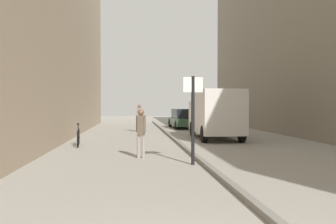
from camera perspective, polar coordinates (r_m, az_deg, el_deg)
ground_plane at (r=14.75m, az=-3.97°, el=-5.66°), size 80.00×80.00×0.00m
kerb_strip at (r=14.88m, az=2.15°, el=-5.37°), size 0.16×40.00×0.12m
pedestrian_main_foreground at (r=22.46m, az=-4.76°, el=-0.67°), size 0.34×0.26×1.78m
pedestrian_mid_block at (r=11.41m, az=-4.50°, el=-2.94°), size 0.32×0.23×1.63m
delivery_van at (r=17.86m, az=7.84°, el=-0.20°), size 2.10×4.92×2.49m
parked_car at (r=26.04m, az=2.64°, el=-1.11°), size 2.01×4.28×1.45m
street_sign_post at (r=10.11m, az=4.14°, el=-0.03°), size 0.60×0.11×2.60m
bicycle_leaning at (r=15.23m, az=-14.63°, el=-4.04°), size 0.27×1.76×0.98m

